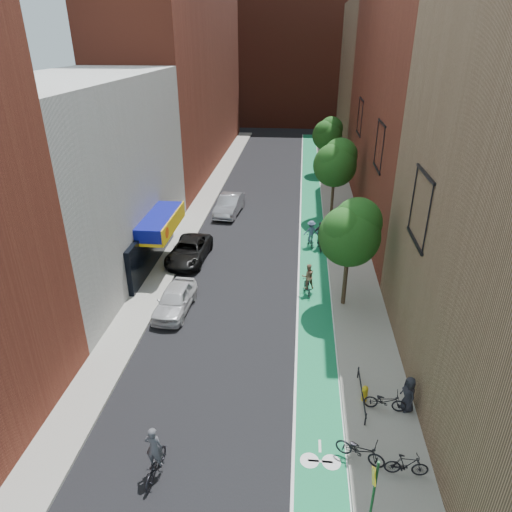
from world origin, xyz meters
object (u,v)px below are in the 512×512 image
(cyclist_lane_far, at_px, (311,235))
(pedestrian, at_px, (409,394))
(cyclist_lane_mid, at_px, (320,239))
(fire_hydrant, at_px, (365,393))
(parked_car_white, at_px, (175,300))
(cyclist_lane_near, at_px, (308,281))
(parked_car_black, at_px, (189,251))
(parked_car_silver, at_px, (230,205))
(cyclist_lead, at_px, (155,460))

(cyclist_lane_far, height_order, pedestrian, cyclist_lane_far)
(cyclist_lane_mid, xyz_separation_m, fire_hydrant, (1.44, -15.51, -0.20))
(cyclist_lane_far, height_order, fire_hydrant, cyclist_lane_far)
(parked_car_white, relative_size, cyclist_lane_near, 2.19)
(parked_car_white, height_order, cyclist_lane_far, cyclist_lane_far)
(parked_car_black, relative_size, fire_hydrant, 6.85)
(parked_car_black, xyz_separation_m, cyclist_lane_mid, (9.08, 2.78, 0.04))
(cyclist_lane_near, bearing_deg, parked_car_white, 6.44)
(cyclist_lane_near, distance_m, cyclist_lane_far, 6.94)
(parked_car_black, height_order, parked_car_silver, parked_car_silver)
(pedestrian, relative_size, fire_hydrant, 2.14)
(cyclist_lane_far, bearing_deg, fire_hydrant, 83.81)
(cyclist_lane_far, bearing_deg, pedestrian, 89.37)
(parked_car_black, distance_m, cyclist_lane_mid, 9.50)
(parked_car_silver, bearing_deg, cyclist_lane_mid, -34.44)
(pedestrian, bearing_deg, cyclist_lead, -87.60)
(cyclist_lane_near, xyz_separation_m, fire_hydrant, (2.38, -8.95, -0.28))
(cyclist_lead, bearing_deg, cyclist_lane_far, -100.60)
(cyclist_lane_mid, relative_size, fire_hydrant, 2.73)
(cyclist_lane_mid, xyz_separation_m, pedestrian, (3.12, -15.86, 0.20))
(pedestrian, bearing_deg, cyclist_lane_mid, 171.00)
(parked_car_silver, xyz_separation_m, cyclist_lead, (1.31, -26.30, -0.12))
(parked_car_silver, xyz_separation_m, fire_hydrant, (9.09, -22.02, -0.28))
(fire_hydrant, bearing_deg, cyclist_lane_far, 97.61)
(parked_car_white, relative_size, cyclist_lane_far, 2.15)
(parked_car_black, relative_size, cyclist_lane_mid, 2.51)
(cyclist_lead, xyz_separation_m, cyclist_lane_mid, (6.34, 19.79, 0.05))
(parked_car_white, bearing_deg, parked_car_black, 99.06)
(cyclist_lane_near, distance_m, pedestrian, 10.15)
(parked_car_silver, xyz_separation_m, cyclist_lane_mid, (7.65, -6.51, -0.07))
(parked_car_black, distance_m, parked_car_silver, 9.40)
(parked_car_white, distance_m, cyclist_lane_far, 12.30)
(parked_car_black, relative_size, pedestrian, 3.19)
(parked_car_silver, distance_m, cyclist_lane_near, 14.70)
(cyclist_lead, height_order, cyclist_lane_near, cyclist_lead)
(parked_car_silver, height_order, cyclist_lead, cyclist_lead)
(parked_car_white, distance_m, fire_hydrant, 11.67)
(parked_car_white, bearing_deg, cyclist_lane_near, 22.52)
(fire_hydrant, bearing_deg, parked_car_black, 129.57)
(cyclist_lane_mid, distance_m, cyclist_lane_far, 0.79)
(parked_car_black, distance_m, cyclist_lane_far, 8.97)
(parked_car_white, bearing_deg, cyclist_lane_far, 54.12)
(parked_car_silver, bearing_deg, fire_hydrant, -61.61)
(parked_car_black, relative_size, cyclist_lane_far, 2.59)
(parked_car_black, bearing_deg, cyclist_lead, -77.96)
(cyclist_lane_near, relative_size, fire_hydrant, 2.59)
(cyclist_lead, distance_m, cyclist_lane_near, 14.28)
(parked_car_silver, height_order, cyclist_lane_far, cyclist_lane_far)
(parked_car_white, bearing_deg, parked_car_silver, 90.23)
(parked_car_black, height_order, cyclist_lane_far, cyclist_lane_far)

